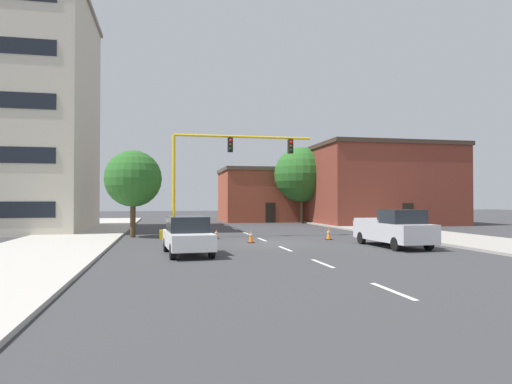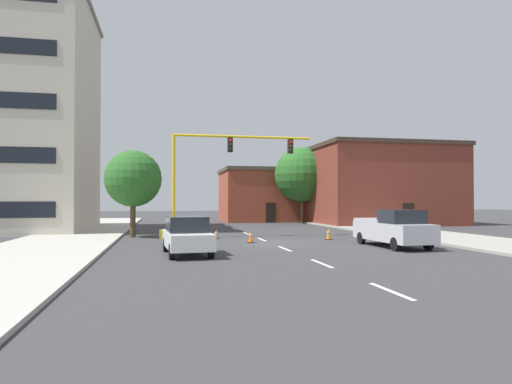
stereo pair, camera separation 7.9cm
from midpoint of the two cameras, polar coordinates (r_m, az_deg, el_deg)
The scene contains 21 objects.
ground_plane at distance 26.26m, azimuth 1.84°, elevation -6.45°, with size 160.00×160.00×0.00m, color #38383A.
sidewalk_left at distance 33.97m, azimuth -21.40°, elevation -5.02°, with size 6.00×56.00×0.14m, color #B2ADA3.
sidewalk_right at distance 38.00m, azimuth 16.53°, elevation -4.62°, with size 6.00×56.00×0.14m, color #9E998E.
lane_stripe_seg_0 at distance 13.19m, azimuth 16.60°, elevation -11.82°, with size 0.16×2.40×0.01m, color silver.
lane_stripe_seg_1 at distance 18.16m, azimuth 8.23°, elevation -8.86°, with size 0.16×2.40×0.01m, color silver.
lane_stripe_seg_2 at distance 23.36m, azimuth 3.59°, elevation -7.11°, with size 0.16×2.40×0.01m, color silver.
lane_stripe_seg_3 at distance 28.68m, azimuth 0.67°, elevation -5.98°, with size 0.16×2.40×0.01m, color silver.
lane_stripe_seg_4 at distance 34.06m, azimuth -1.33°, elevation -5.19°, with size 0.16×2.40×0.01m, color silver.
lane_stripe_seg_5 at distance 39.47m, azimuth -2.78°, elevation -4.62°, with size 0.16×2.40×0.01m, color silver.
lane_stripe_seg_6 at distance 44.90m, azimuth -3.87°, elevation -4.18°, with size 0.16×2.40×0.01m, color silver.
building_tall_left at distance 42.02m, azimuth -29.00°, elevation 8.51°, with size 13.20×13.68×18.67m.
building_brick_center at distance 53.87m, azimuth 0.70°, elevation -0.37°, with size 9.71×8.90×6.17m.
building_row_right at distance 48.48m, azimuth 15.60°, elevation 0.92°, with size 14.10×9.90×8.16m.
traffic_signal_gantry at distance 30.11m, azimuth -7.76°, elevation -1.34°, with size 10.20×1.20×6.83m.
tree_right_far at distance 49.10m, azimuth 5.70°, elevation 2.19°, with size 5.92×5.92×8.19m.
tree_left_near at distance 31.44m, azimuth -15.25°, elevation 1.61°, with size 3.78×3.78×5.81m.
pickup_truck_silver at distance 25.15m, azimuth 16.79°, elevation -4.42°, with size 2.14×5.45×1.99m.
sedan_white_near_left at distance 20.96m, azimuth -8.71°, elevation -5.38°, with size 2.19×4.63×1.74m.
traffic_cone_roadside_a at distance 29.27m, azimuth -5.07°, elevation -5.29°, with size 0.36×0.36×0.61m.
traffic_cone_roadside_b at distance 26.48m, azimuth -0.72°, elevation -5.62°, with size 0.36×0.36×0.73m.
traffic_cone_roadside_c at distance 28.93m, azimuth 9.03°, elevation -5.19°, with size 0.36×0.36×0.76m.
Camera 1 is at (-6.17, -25.40, 2.49)m, focal length 31.86 mm.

